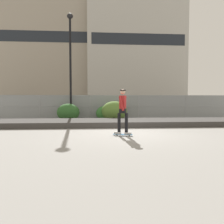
% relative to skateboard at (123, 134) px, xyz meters
% --- Properties ---
extents(ground_plane, '(120.00, 120.00, 0.00)m').
position_rel_skateboard_xyz_m(ground_plane, '(0.31, 0.47, -0.06)').
color(ground_plane, gray).
extents(gravel_berm, '(14.75, 2.93, 0.31)m').
position_rel_skateboard_xyz_m(gravel_berm, '(0.31, 3.88, 0.10)').
color(gravel_berm, '#3D3A38').
rests_on(gravel_berm, ground_plane).
extents(skateboard, '(0.82, 0.45, 0.07)m').
position_rel_skateboard_xyz_m(skateboard, '(0.00, 0.00, 0.00)').
color(skateboard, '#2D608C').
rests_on(skateboard, ground_plane).
extents(skater, '(0.71, 0.62, 1.86)m').
position_rel_skateboard_xyz_m(skater, '(-0.00, 0.00, 1.08)').
color(skater, '#B2ADA8').
rests_on(skater, skateboard).
extents(chain_fence, '(18.56, 0.06, 1.85)m').
position_rel_skateboard_xyz_m(chain_fence, '(0.31, 7.55, 0.87)').
color(chain_fence, gray).
rests_on(chain_fence, ground_plane).
extents(street_lamp, '(0.44, 0.44, 7.61)m').
position_rel_skateboard_xyz_m(street_lamp, '(-2.91, 7.09, 4.61)').
color(street_lamp, black).
rests_on(street_lamp, ground_plane).
extents(parked_car_near, '(4.46, 2.07, 1.66)m').
position_rel_skateboard_xyz_m(parked_car_near, '(-1.86, 10.36, 0.78)').
color(parked_car_near, maroon).
rests_on(parked_car_near, ground_plane).
extents(parked_car_mid, '(4.49, 2.14, 1.66)m').
position_rel_skateboard_xyz_m(parked_car_mid, '(4.50, 9.98, 0.78)').
color(parked_car_mid, '#566B4C').
rests_on(parked_car_mid, ground_plane).
extents(parked_car_far, '(4.41, 1.97, 1.66)m').
position_rel_skateboard_xyz_m(parked_car_far, '(9.76, 10.37, 0.78)').
color(parked_car_far, '#474C54').
rests_on(parked_car_far, ground_plane).
extents(library_building, '(27.81, 12.10, 25.39)m').
position_rel_skateboard_xyz_m(library_building, '(-12.26, 47.88, 12.64)').
color(library_building, '#9E9384').
rests_on(library_building, ground_plane).
extents(office_block, '(22.77, 15.40, 24.12)m').
position_rel_skateboard_xyz_m(office_block, '(8.49, 47.22, 12.00)').
color(office_block, '#B2AFA8').
rests_on(office_block, ground_plane).
extents(shrub_left, '(1.59, 1.30, 1.23)m').
position_rel_skateboard_xyz_m(shrub_left, '(-3.05, 6.65, 0.56)').
color(shrub_left, '#2D5B28').
rests_on(shrub_left, ground_plane).
extents(shrub_center, '(1.38, 1.13, 1.06)m').
position_rel_skateboard_xyz_m(shrub_center, '(-0.41, 6.84, 0.48)').
color(shrub_center, '#336B2D').
rests_on(shrub_center, ground_plane).
extents(shrub_right, '(1.81, 1.48, 1.40)m').
position_rel_skateboard_xyz_m(shrub_right, '(0.20, 6.41, 0.64)').
color(shrub_right, '#567A33').
rests_on(shrub_right, ground_plane).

